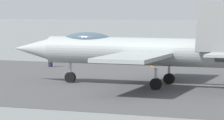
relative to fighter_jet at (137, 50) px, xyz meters
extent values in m
plane|color=slate|center=(-5.28, -1.72, -2.40)|extent=(400.00, 400.00, 0.00)
cube|color=#454647|center=(-5.28, -1.72, -2.39)|extent=(240.00, 26.00, 0.02)
cylinder|color=#99A09E|center=(0.00, 0.00, -0.07)|extent=(12.81, 1.97, 1.86)
cone|color=#99A09E|center=(7.87, 0.07, -0.07)|extent=(2.97, 1.60, 1.58)
ellipsoid|color=#3F5160|center=(3.61, 0.03, 0.62)|extent=(3.61, 1.13, 1.10)
cube|color=#99A09E|center=(-1.04, 3.93, -0.17)|extent=(3.46, 6.06, 0.24)
cube|color=#99A09E|center=(-0.96, -3.95, -0.17)|extent=(3.46, 6.06, 0.24)
cube|color=slate|center=(-5.58, 0.85, 1.63)|extent=(2.61, 0.97, 3.14)
cube|color=slate|center=(-5.57, -0.95, 1.63)|extent=(2.61, 0.97, 3.14)
cylinder|color=silver|center=(4.92, 0.05, -1.70)|extent=(0.18, 0.18, 1.40)
cylinder|color=black|center=(4.92, 0.05, -2.02)|extent=(0.76, 0.31, 0.76)
cylinder|color=silver|center=(-1.82, 1.58, -1.70)|extent=(0.18, 0.18, 1.40)
cylinder|color=black|center=(-1.82, 1.58, -2.02)|extent=(0.76, 0.31, 0.76)
cylinder|color=silver|center=(-1.79, -1.62, -1.70)|extent=(0.18, 0.18, 1.40)
cylinder|color=black|center=(-1.79, -1.62, -2.02)|extent=(0.76, 0.31, 0.76)
cube|color=#1E2338|center=(11.47, -10.05, -1.98)|extent=(0.24, 0.36, 0.85)
cube|color=yellow|center=(11.47, -10.05, -1.35)|extent=(0.44, 0.52, 0.58)
sphere|color=tan|center=(11.47, -10.05, -0.91)|extent=(0.22, 0.22, 0.22)
cylinder|color=yellow|center=(11.34, -10.32, -1.38)|extent=(0.10, 0.10, 0.54)
cylinder|color=yellow|center=(11.60, -9.78, -1.38)|extent=(0.10, 0.10, 0.54)
cone|color=orange|center=(3.18, -13.73, -2.13)|extent=(0.44, 0.44, 0.55)
camera|label=1|loc=(-13.95, 41.17, 2.96)|focal=104.04mm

